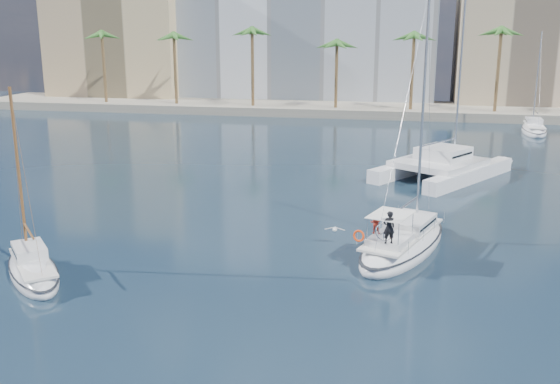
# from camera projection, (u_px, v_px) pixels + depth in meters

# --- Properties ---
(ground) EXTENTS (160.00, 160.00, 0.00)m
(ground) POSITION_uv_depth(u_px,v_px,m) (299.00, 260.00, 33.12)
(ground) COLOR black
(ground) RESTS_ON ground
(quay) EXTENTS (120.00, 14.00, 1.20)m
(quay) POSITION_uv_depth(u_px,v_px,m) (371.00, 109.00, 90.78)
(quay) COLOR gray
(quay) RESTS_ON ground
(building_modern) EXTENTS (42.00, 16.00, 28.00)m
(building_modern) POSITION_uv_depth(u_px,v_px,m) (304.00, 16.00, 101.10)
(building_modern) COLOR white
(building_modern) RESTS_ON ground
(building_tan_left) EXTENTS (22.00, 14.00, 22.00)m
(building_tan_left) POSITION_uv_depth(u_px,v_px,m) (123.00, 35.00, 103.90)
(building_tan_left) COLOR tan
(building_tan_left) RESTS_ON ground
(building_beige) EXTENTS (20.00, 14.00, 20.00)m
(building_beige) POSITION_uv_depth(u_px,v_px,m) (526.00, 42.00, 92.66)
(building_beige) COLOR tan
(building_beige) RESTS_ON ground
(palm_left) EXTENTS (3.60, 3.60, 12.30)m
(palm_left) POSITION_uv_depth(u_px,v_px,m) (138.00, 40.00, 91.15)
(palm_left) COLOR brown
(palm_left) RESTS_ON ground
(palm_centre) EXTENTS (3.60, 3.60, 12.30)m
(palm_centre) POSITION_uv_depth(u_px,v_px,m) (372.00, 41.00, 84.54)
(palm_centre) COLOR brown
(palm_centre) RESTS_ON ground
(main_sloop) EXTENTS (6.23, 10.37, 14.68)m
(main_sloop) POSITION_uv_depth(u_px,v_px,m) (403.00, 243.00, 34.23)
(main_sloop) COLOR white
(main_sloop) RESTS_ON ground
(small_sloop) EXTENTS (6.12, 6.50, 9.78)m
(small_sloop) POSITION_uv_depth(u_px,v_px,m) (33.00, 270.00, 30.73)
(small_sloop) COLOR white
(small_sloop) RESTS_ON ground
(catamaran) EXTENTS (11.95, 13.87, 18.13)m
(catamaran) POSITION_uv_depth(u_px,v_px,m) (442.00, 163.00, 51.38)
(catamaran) COLOR white
(catamaran) RESTS_ON ground
(seagull) EXTENTS (1.18, 0.51, 0.22)m
(seagull) POSITION_uv_depth(u_px,v_px,m) (335.00, 229.00, 35.32)
(seagull) COLOR silver
(seagull) RESTS_ON ground
(moored_yacht_a) EXTENTS (3.37, 9.52, 11.90)m
(moored_yacht_a) POSITION_uv_depth(u_px,v_px,m) (534.00, 133.00, 73.78)
(moored_yacht_a) COLOR white
(moored_yacht_a) RESTS_ON ground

